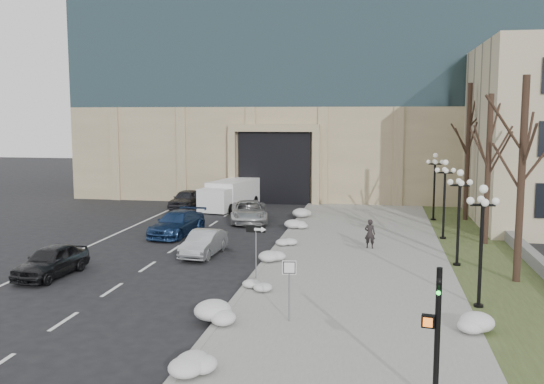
{
  "coord_description": "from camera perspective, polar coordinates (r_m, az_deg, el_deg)",
  "views": [
    {
      "loc": [
        4.42,
        -17.23,
        7.29
      ],
      "look_at": [
        -0.76,
        12.34,
        3.5
      ],
      "focal_mm": 40.0,
      "sensor_mm": 36.0,
      "label": 1
    }
  ],
  "objects": [
    {
      "name": "office_tower",
      "position": [
        62.17,
        4.03,
        17.56
      ],
      "size": [
        40.0,
        24.7,
        36.0
      ],
      "color": "tan",
      "rests_on": "ground"
    },
    {
      "name": "snow_clump_c",
      "position": [
        25.47,
        -1.6,
        -8.74
      ],
      "size": [
        1.1,
        1.6,
        0.36
      ],
      "primitive_type": "ellipsoid",
      "color": "silver",
      "rests_on": "sidewalk"
    },
    {
      "name": "car_e",
      "position": [
        48.55,
        -8.08,
        -0.64
      ],
      "size": [
        2.05,
        4.4,
        1.46
      ],
      "primitive_type": "imported",
      "rotation": [
        0.0,
        0.0,
        -0.08
      ],
      "color": "#2C2C30",
      "rests_on": "ground"
    },
    {
      "name": "snow_clump_d",
      "position": [
        30.18,
        0.03,
        -6.2
      ],
      "size": [
        1.1,
        1.6,
        0.36
      ],
      "primitive_type": "ellipsoid",
      "color": "silver",
      "rests_on": "sidewalk"
    },
    {
      "name": "keep_sign",
      "position": [
        21.29,
        1.64,
        -8.06
      ],
      "size": [
        0.49,
        0.11,
        2.3
      ],
      "rotation": [
        0.0,
        0.0,
        0.12
      ],
      "color": "slate",
      "rests_on": "ground"
    },
    {
      "name": "snow_clump_b",
      "position": [
        21.56,
        -4.85,
        -11.75
      ],
      "size": [
        1.1,
        1.6,
        0.36
      ],
      "primitive_type": "ellipsoid",
      "color": "silver",
      "rests_on": "sidewalk"
    },
    {
      "name": "tree_mid",
      "position": [
        35.8,
        19.75,
        3.91
      ],
      "size": [
        3.2,
        3.2,
        8.5
      ],
      "color": "black",
      "rests_on": "ground"
    },
    {
      "name": "snow_clump_h",
      "position": [
        21.79,
        17.72,
        -11.87
      ],
      "size": [
        1.1,
        1.6,
        0.36
      ],
      "primitive_type": "ellipsoid",
      "color": "silver",
      "rests_on": "sidewalk"
    },
    {
      "name": "one_way_sign",
      "position": [
        26.64,
        -1.22,
        -4.14
      ],
      "size": [
        0.93,
        0.26,
        2.49
      ],
      "rotation": [
        0.0,
        0.0,
        -0.1
      ],
      "color": "slate",
      "rests_on": "ground"
    },
    {
      "name": "stone_wall",
      "position": [
        34.79,
        22.39,
        -4.86
      ],
      "size": [
        0.5,
        30.0,
        0.7
      ],
      "primitive_type": "cube",
      "color": "gray",
      "rests_on": "ground"
    },
    {
      "name": "lamppost_b",
      "position": [
        30.28,
        17.2,
        -1.14
      ],
      "size": [
        1.18,
        1.18,
        4.76
      ],
      "color": "black",
      "rests_on": "ground"
    },
    {
      "name": "tree_near",
      "position": [
        27.94,
        22.54,
        3.65
      ],
      "size": [
        3.2,
        3.2,
        9.0
      ],
      "color": "black",
      "rests_on": "ground"
    },
    {
      "name": "car_b",
      "position": [
        31.98,
        -6.44,
        -4.82
      ],
      "size": [
        1.69,
        4.11,
        1.32
      ],
      "primitive_type": "imported",
      "rotation": [
        0.0,
        0.0,
        -0.07
      ],
      "color": "#9DA1A4",
      "rests_on": "ground"
    },
    {
      "name": "curb",
      "position": [
        32.51,
        0.09,
        -5.64
      ],
      "size": [
        0.3,
        40.0,
        0.14
      ],
      "primitive_type": "cube",
      "color": "#969691",
      "rests_on": "ground"
    },
    {
      "name": "car_d",
      "position": [
        41.71,
        -2.19,
        -1.86
      ],
      "size": [
        3.49,
        5.66,
        1.46
      ],
      "primitive_type": "imported",
      "rotation": [
        0.0,
        0.0,
        0.22
      ],
      "color": "#BCBCBC",
      "rests_on": "ground"
    },
    {
      "name": "lamppost_d",
      "position": [
        43.11,
        15.05,
        1.34
      ],
      "size": [
        1.18,
        1.18,
        4.76
      ],
      "color": "black",
      "rests_on": "ground"
    },
    {
      "name": "grass_strip",
      "position": [
        32.54,
        19.66,
        -6.09
      ],
      "size": [
        4.0,
        40.0,
        0.1
      ],
      "primitive_type": "cube",
      "color": "#3A4623",
      "rests_on": "ground"
    },
    {
      "name": "snow_clump_a",
      "position": [
        17.68,
        -7.35,
        -16.16
      ],
      "size": [
        1.1,
        1.6,
        0.36
      ],
      "primitive_type": "ellipsoid",
      "color": "silver",
      "rests_on": "sidewalk"
    },
    {
      "name": "car_c",
      "position": [
        37.52,
        -8.93,
        -2.95
      ],
      "size": [
        2.7,
        5.31,
        1.47
      ],
      "primitive_type": "imported",
      "rotation": [
        0.0,
        0.0,
        -0.13
      ],
      "color": "navy",
      "rests_on": "ground"
    },
    {
      "name": "lamppost_a",
      "position": [
        23.93,
        19.14,
        -3.36
      ],
      "size": [
        1.18,
        1.18,
        4.76
      ],
      "color": "black",
      "rests_on": "ground"
    },
    {
      "name": "tree_far",
      "position": [
        43.67,
        18.02,
        5.35
      ],
      "size": [
        3.2,
        3.2,
        9.5
      ],
      "color": "black",
      "rests_on": "ground"
    },
    {
      "name": "traffic_signal",
      "position": [
        15.81,
        15.16,
        -13.34
      ],
      "size": [
        0.63,
        0.83,
        3.65
      ],
      "rotation": [
        0.0,
        0.0,
        -0.18
      ],
      "color": "black",
      "rests_on": "ground"
    },
    {
      "name": "ground",
      "position": [
        19.23,
        -4.26,
        -15.11
      ],
      "size": [
        160.0,
        160.0,
        0.0
      ],
      "primitive_type": "plane",
      "color": "black",
      "rests_on": "ground"
    },
    {
      "name": "snow_clump_e",
      "position": [
        34.17,
        1.4,
        -4.61
      ],
      "size": [
        1.1,
        1.6,
        0.36
      ],
      "primitive_type": "ellipsoid",
      "color": "silver",
      "rests_on": "sidewalk"
    },
    {
      "name": "lamppost_c",
      "position": [
        36.68,
        15.94,
        0.32
      ],
      "size": [
        1.18,
        1.18,
        4.76
      ],
      "color": "black",
      "rests_on": "ground"
    },
    {
      "name": "pedestrian",
      "position": [
        33.41,
        9.2,
        -3.89
      ],
      "size": [
        0.63,
        0.46,
        1.6
      ],
      "primitive_type": "imported",
      "rotation": [
        0.0,
        0.0,
        3.01
      ],
      "color": "black",
      "rests_on": "sidewalk"
    },
    {
      "name": "snow_clump_f",
      "position": [
        38.86,
        2.54,
        -3.18
      ],
      "size": [
        1.1,
        1.6,
        0.36
      ],
      "primitive_type": "ellipsoid",
      "color": "silver",
      "rests_on": "sidewalk"
    },
    {
      "name": "car_a",
      "position": [
        29.5,
        -20.06,
        -6.12
      ],
      "size": [
        2.1,
        4.37,
        1.44
      ],
      "primitive_type": "imported",
      "rotation": [
        0.0,
        0.0,
        -0.1
      ],
      "color": "black",
      "rests_on": "ground"
    },
    {
      "name": "sidewalk",
      "position": [
        32.07,
        8.08,
        -5.91
      ],
      "size": [
        9.0,
        40.0,
        0.12
      ],
      "primitive_type": "cube",
      "color": "#969691",
      "rests_on": "ground"
    },
    {
      "name": "box_truck",
      "position": [
        47.98,
        -3.92,
        -0.28
      ],
      "size": [
        3.69,
        7.22,
        2.19
      ],
      "rotation": [
        0.0,
        0.0,
        -0.2
      ],
      "color": "silver",
      "rests_on": "ground"
    },
    {
      "name": "snow_clump_g",
      "position": [
        43.43,
        2.98,
        -2.08
      ],
      "size": [
        1.1,
        1.6,
        0.36
      ],
      "primitive_type": "ellipsoid",
      "color": "silver",
      "rests_on": "sidewalk"
    }
  ]
}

